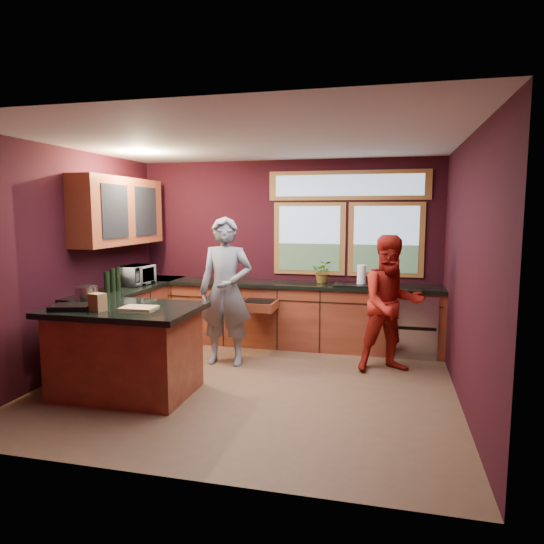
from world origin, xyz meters
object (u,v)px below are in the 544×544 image
at_px(person_red, 391,304).
at_px(cutting_board, 139,308).
at_px(island, 126,350).
at_px(stock_pot, 87,294).
at_px(person_grey, 226,291).

bearing_deg(person_red, cutting_board, -170.83).
relative_size(island, stock_pot, 6.46).
xyz_separation_m(island, stock_pot, (-0.55, 0.15, 0.56)).
xyz_separation_m(island, cutting_board, (0.20, -0.05, 0.48)).
bearing_deg(person_grey, island, -122.71).
height_order(person_grey, cutting_board, person_grey).
distance_m(island, cutting_board, 0.52).
height_order(person_red, cutting_board, person_red).
relative_size(person_red, cutting_board, 4.77).
relative_size(island, person_grey, 0.82).
bearing_deg(stock_pot, cutting_board, -14.93).
distance_m(person_red, stock_pot, 3.55).
relative_size(person_grey, person_red, 1.13).
bearing_deg(island, person_grey, 60.36).
xyz_separation_m(island, person_grey, (0.71, 1.24, 0.46)).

